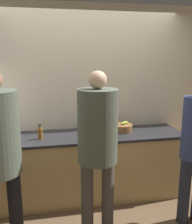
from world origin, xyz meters
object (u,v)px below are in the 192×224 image
(person_center, at_px, (98,138))
(fruit_bowl, at_px, (122,128))
(bottle_amber, at_px, (40,133))
(utensil_crock, at_px, (86,125))
(cup_blue, at_px, (101,133))

(person_center, xyz_separation_m, fruit_bowl, (0.51, 0.84, -0.15))
(person_center, height_order, bottle_amber, person_center)
(bottle_amber, bearing_deg, person_center, -49.95)
(person_center, bearing_deg, bottle_amber, 130.05)
(fruit_bowl, relative_size, utensil_crock, 1.08)
(fruit_bowl, xyz_separation_m, cup_blue, (-0.33, -0.17, -0.01))
(person_center, relative_size, bottle_amber, 9.10)
(utensil_crock, bearing_deg, cup_blue, -67.24)
(utensil_crock, distance_m, bottle_amber, 0.71)
(utensil_crock, xyz_separation_m, bottle_amber, (-0.63, -0.33, 0.01))
(bottle_amber, height_order, cup_blue, bottle_amber)
(person_center, bearing_deg, utensil_crock, 87.87)
(bottle_amber, distance_m, cup_blue, 0.78)
(fruit_bowl, xyz_separation_m, utensil_crock, (-0.47, 0.19, 0.02))
(utensil_crock, relative_size, bottle_amber, 1.37)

